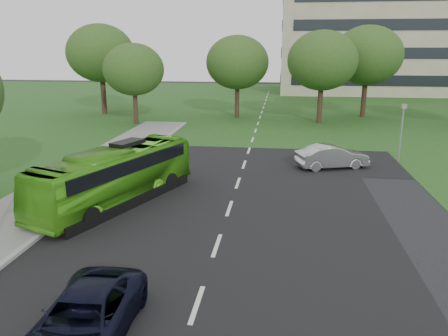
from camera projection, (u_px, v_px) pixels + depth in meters
name	position (u px, v px, depth m)	size (l,w,h in m)	color
ground	(224.00, 225.00, 18.52)	(160.00, 160.00, 0.00)	black
street_surfaces	(252.00, 129.00, 40.30)	(120.00, 120.00, 0.15)	black
office_building	(406.00, 15.00, 71.63)	(40.10, 20.10, 25.00)	gray
tree_park_a	(134.00, 70.00, 41.74)	(5.83, 5.83, 7.74)	black
tree_park_b	(237.00, 62.00, 45.47)	(6.54, 6.54, 8.58)	black
tree_park_c	(322.00, 61.00, 41.97)	(6.74, 6.74, 8.95)	black
tree_park_d	(367.00, 55.00, 45.73)	(7.25, 7.25, 9.58)	black
tree_park_f	(101.00, 53.00, 47.86)	(7.37, 7.37, 9.84)	black
bus	(116.00, 176.00, 20.92)	(2.26, 9.65, 2.69)	#49A81C
sedan	(332.00, 156.00, 27.19)	(1.55, 4.45, 1.47)	#AEAFB3
suv	(84.00, 319.00, 11.02)	(2.18, 4.73, 1.31)	black
camera_pole	(402.00, 125.00, 28.07)	(0.39, 0.36, 3.82)	gray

